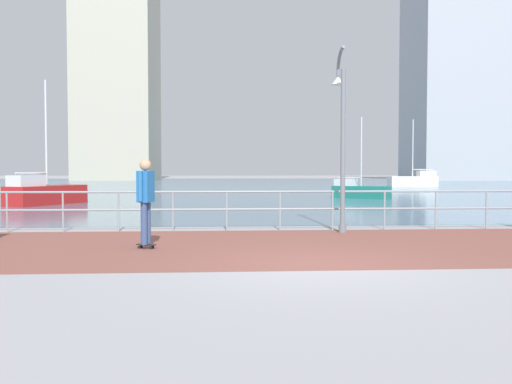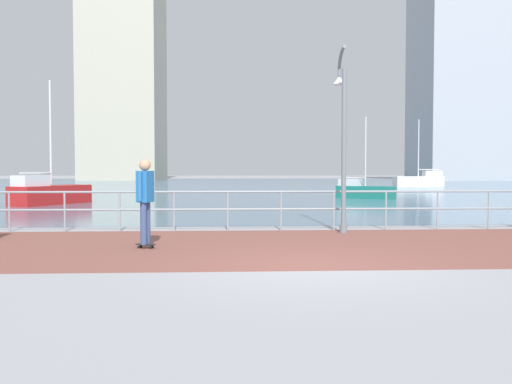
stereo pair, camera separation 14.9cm
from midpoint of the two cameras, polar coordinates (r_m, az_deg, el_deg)
The scene contains 11 objects.
ground at distance 49.03m, azimuth -1.26°, elevation 0.44°, with size 220.00×220.00×0.00m, color #9E9EA3.
brick_paving at distance 11.55m, azimuth 4.41°, elevation -5.59°, with size 28.00×5.79×0.01m, color brown.
harbor_water at distance 59.28m, azimuth -1.56°, elevation 0.77°, with size 180.00×88.00×0.00m, color slate.
waterfront_railing at distance 14.35m, azimuth 2.93°, elevation -1.15°, with size 25.25×0.06×1.05m.
lamppost at distance 14.18m, azimuth 9.30°, elevation 6.42°, with size 0.36×0.82×4.73m.
skateboarder at distance 11.23m, azimuth -11.13°, elevation -0.26°, with size 0.41×0.55×1.81m.
sailboat_teal at distance 55.02m, azimuth 16.82°, elevation 1.19°, with size 4.65×1.58×6.48m.
sailboat_white at distance 26.91m, azimuth -20.67°, elevation -0.07°, with size 2.95×4.21×5.73m.
sailboat_ivory at distance 31.21m, azimuth 11.29°, elevation 0.14°, with size 3.08×2.91×4.55m.
tower_brick at distance 93.96m, azimuth -13.50°, elevation 12.90°, with size 11.73×17.38×39.61m.
tower_glass at distance 94.19m, azimuth 21.28°, elevation 10.84°, with size 15.83×12.72×33.33m.
Camera 2 is at (-1.40, -8.99, 1.59)m, focal length 38.29 mm.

